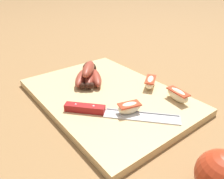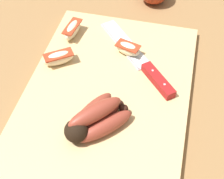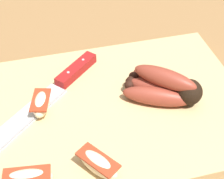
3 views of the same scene
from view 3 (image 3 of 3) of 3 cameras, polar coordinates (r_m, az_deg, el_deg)
The scene contains 7 objects.
ground_plane at distance 0.63m, azimuth -0.83°, elevation -4.00°, with size 6.00×6.00×0.00m, color olive.
cutting_board at distance 0.62m, azimuth -0.22°, elevation -3.27°, with size 0.48×0.34×0.02m, color tan.
banana_bunch at distance 0.62m, azimuth 8.40°, elevation 0.43°, with size 0.14×0.13×0.06m.
chefs_knife at distance 0.65m, azimuth -8.33°, elevation 0.68°, with size 0.23×0.21×0.02m.
apple_wedge_near at distance 0.52m, azimuth -13.34°, elevation -13.67°, with size 0.07×0.03×0.03m.
apple_wedge_middle at distance 0.61m, azimuth -11.26°, elevation -2.23°, with size 0.04×0.06×0.03m.
apple_wedge_far at distance 0.52m, azimuth -2.25°, elevation -11.78°, with size 0.06×0.07×0.03m.
Camera 3 is at (-0.10, -0.42, 0.46)m, focal length 57.17 mm.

